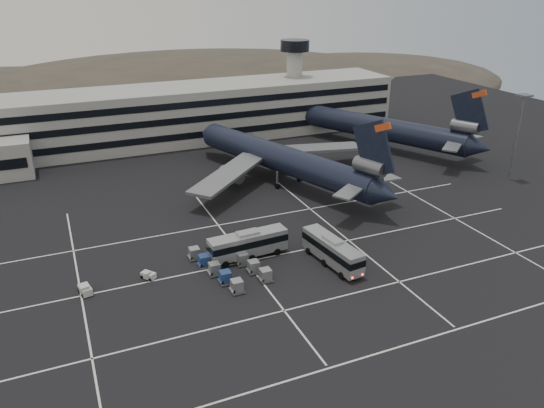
% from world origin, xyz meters
% --- Properties ---
extents(ground, '(260.00, 260.00, 0.00)m').
position_xyz_m(ground, '(0.00, 0.00, 0.00)').
color(ground, black).
rests_on(ground, ground).
extents(lane_markings, '(90.00, 55.62, 0.01)m').
position_xyz_m(lane_markings, '(0.95, 0.72, 0.01)').
color(lane_markings, silver).
rests_on(lane_markings, ground).
extents(terminal, '(125.00, 26.00, 24.00)m').
position_xyz_m(terminal, '(-2.95, 71.14, 6.93)').
color(terminal, gray).
rests_on(terminal, ground).
extents(hills, '(352.00, 180.00, 44.00)m').
position_xyz_m(hills, '(17.99, 170.00, -12.07)').
color(hills, '#38332B').
rests_on(hills, ground).
extents(lightpole_right, '(2.40, 2.40, 18.28)m').
position_xyz_m(lightpole_right, '(58.00, 15.00, 11.82)').
color(lightpole_right, slate).
rests_on(lightpole_right, ground).
extents(trijet_main, '(44.83, 56.01, 18.08)m').
position_xyz_m(trijet_main, '(13.00, 32.36, 5.25)').
color(trijet_main, black).
rests_on(trijet_main, ground).
extents(trijet_far, '(32.58, 53.90, 18.08)m').
position_xyz_m(trijet_far, '(44.92, 45.55, 5.43)').
color(trijet_far, black).
rests_on(trijet_far, ground).
extents(bus_near, '(4.28, 12.52, 4.34)m').
position_xyz_m(bus_near, '(5.67, -1.65, 2.37)').
color(bus_near, gray).
rests_on(bus_near, ground).
extents(bus_far, '(12.62, 3.80, 4.40)m').
position_xyz_m(bus_far, '(-5.23, 5.19, 2.41)').
color(bus_far, gray).
rests_on(bus_far, ground).
extents(tug_a, '(1.95, 2.67, 1.56)m').
position_xyz_m(tug_a, '(-29.34, 4.28, 0.69)').
color(tug_a, beige).
rests_on(tug_a, ground).
extents(tug_b, '(2.23, 2.37, 1.32)m').
position_xyz_m(tug_b, '(-20.59, 4.93, 0.58)').
color(tug_b, beige).
rests_on(tug_b, ground).
extents(uld_cluster, '(9.92, 15.10, 1.81)m').
position_xyz_m(uld_cluster, '(-9.17, 2.96, 0.88)').
color(uld_cluster, '#2D2D30').
rests_on(uld_cluster, ground).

